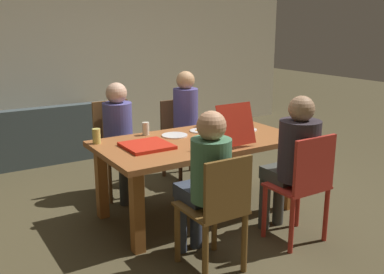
{
  "coord_description": "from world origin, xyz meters",
  "views": [
    {
      "loc": [
        -2.16,
        -3.37,
        1.81
      ],
      "look_at": [
        0.0,
        0.1,
        0.74
      ],
      "focal_mm": 41.41,
      "sensor_mm": 36.0,
      "label": 1
    }
  ],
  "objects_px": {
    "person_3": "(120,131)",
    "pizza_box_1": "(147,146)",
    "plate_2": "(247,129)",
    "drinking_glass_1": "(205,120)",
    "person_2": "(189,118)",
    "pizza_box_0": "(223,137)",
    "plate_3": "(224,125)",
    "couch": "(27,141)",
    "chair_1": "(217,211)",
    "person_0": "(294,155)",
    "dining_table": "(198,150)",
    "person_1": "(206,175)",
    "chair_0": "(304,184)",
    "drinking_glass_2": "(146,129)",
    "plate_1": "(175,135)",
    "chair_2": "(182,136)",
    "plate_0": "(200,130)",
    "drinking_glass_0": "(96,136)",
    "chair_3": "(115,143)"
  },
  "relations": [
    {
      "from": "person_3",
      "to": "pizza_box_1",
      "type": "bearing_deg",
      "value": -95.55
    },
    {
      "from": "plate_2",
      "to": "drinking_glass_1",
      "type": "height_order",
      "value": "drinking_glass_1"
    },
    {
      "from": "person_2",
      "to": "pizza_box_0",
      "type": "xyz_separation_m",
      "value": [
        -0.27,
        -1.04,
        0.05
      ]
    },
    {
      "from": "plate_3",
      "to": "couch",
      "type": "distance_m",
      "value": 2.81
    },
    {
      "from": "chair_1",
      "to": "person_3",
      "type": "xyz_separation_m",
      "value": [
        -0.0,
        1.74,
        0.23
      ]
    },
    {
      "from": "person_0",
      "to": "plate_2",
      "type": "distance_m",
      "value": 0.9
    },
    {
      "from": "dining_table",
      "to": "pizza_box_1",
      "type": "relative_size",
      "value": 4.72
    },
    {
      "from": "person_0",
      "to": "chair_1",
      "type": "bearing_deg",
      "value": -171.89
    },
    {
      "from": "person_1",
      "to": "pizza_box_1",
      "type": "distance_m",
      "value": 0.82
    },
    {
      "from": "chair_0",
      "to": "plate_3",
      "type": "bearing_deg",
      "value": 85.24
    },
    {
      "from": "dining_table",
      "to": "person_2",
      "type": "relative_size",
      "value": 1.47
    },
    {
      "from": "plate_2",
      "to": "drinking_glass_2",
      "type": "bearing_deg",
      "value": 158.81
    },
    {
      "from": "plate_1",
      "to": "pizza_box_0",
      "type": "bearing_deg",
      "value": -58.76
    },
    {
      "from": "person_0",
      "to": "plate_2",
      "type": "relative_size",
      "value": 6.16
    },
    {
      "from": "plate_3",
      "to": "drinking_glass_2",
      "type": "bearing_deg",
      "value": 173.3
    },
    {
      "from": "dining_table",
      "to": "person_3",
      "type": "bearing_deg",
      "value": 119.85
    },
    {
      "from": "chair_0",
      "to": "plate_3",
      "type": "distance_m",
      "value": 1.3
    },
    {
      "from": "person_0",
      "to": "pizza_box_1",
      "type": "relative_size",
      "value": 3.13
    },
    {
      "from": "chair_0",
      "to": "person_0",
      "type": "relative_size",
      "value": 0.76
    },
    {
      "from": "dining_table",
      "to": "plate_2",
      "type": "relative_size",
      "value": 9.3
    },
    {
      "from": "person_1",
      "to": "person_2",
      "type": "distance_m",
      "value": 1.86
    },
    {
      "from": "drinking_glass_1",
      "to": "couch",
      "type": "height_order",
      "value": "drinking_glass_1"
    },
    {
      "from": "dining_table",
      "to": "drinking_glass_1",
      "type": "distance_m",
      "value": 0.56
    },
    {
      "from": "chair_2",
      "to": "plate_2",
      "type": "xyz_separation_m",
      "value": [
        0.2,
        -0.95,
        0.25
      ]
    },
    {
      "from": "plate_3",
      "to": "person_1",
      "type": "bearing_deg",
      "value": -130.87
    },
    {
      "from": "person_0",
      "to": "chair_2",
      "type": "height_order",
      "value": "person_0"
    },
    {
      "from": "person_1",
      "to": "plate_0",
      "type": "relative_size",
      "value": 5.63
    },
    {
      "from": "chair_0",
      "to": "drinking_glass_0",
      "type": "distance_m",
      "value": 1.86
    },
    {
      "from": "person_3",
      "to": "drinking_glass_0",
      "type": "relative_size",
      "value": 8.82
    },
    {
      "from": "person_3",
      "to": "drinking_glass_1",
      "type": "xyz_separation_m",
      "value": [
        0.8,
        -0.38,
        0.09
      ]
    },
    {
      "from": "drinking_glass_0",
      "to": "person_1",
      "type": "bearing_deg",
      "value": -71.03
    },
    {
      "from": "pizza_box_1",
      "to": "plate_3",
      "type": "xyz_separation_m",
      "value": [
        1.04,
        0.3,
        -0.01
      ]
    },
    {
      "from": "chair_3",
      "to": "pizza_box_1",
      "type": "xyz_separation_m",
      "value": [
        -0.08,
        -0.93,
        0.2
      ]
    },
    {
      "from": "plate_2",
      "to": "person_1",
      "type": "bearing_deg",
      "value": -141.44
    },
    {
      "from": "drinking_glass_1",
      "to": "couch",
      "type": "bearing_deg",
      "value": 121.85
    },
    {
      "from": "drinking_glass_0",
      "to": "plate_1",
      "type": "bearing_deg",
      "value": -10.71
    },
    {
      "from": "person_2",
      "to": "drinking_glass_0",
      "type": "relative_size",
      "value": 9.27
    },
    {
      "from": "chair_2",
      "to": "drinking_glass_0",
      "type": "height_order",
      "value": "chair_2"
    },
    {
      "from": "person_1",
      "to": "plate_0",
      "type": "height_order",
      "value": "person_1"
    },
    {
      "from": "chair_2",
      "to": "pizza_box_1",
      "type": "relative_size",
      "value": 2.31
    },
    {
      "from": "chair_2",
      "to": "chair_0",
      "type": "bearing_deg",
      "value": -90.0
    },
    {
      "from": "chair_2",
      "to": "pizza_box_1",
      "type": "bearing_deg",
      "value": -133.68
    },
    {
      "from": "plate_3",
      "to": "drinking_glass_0",
      "type": "distance_m",
      "value": 1.37
    },
    {
      "from": "pizza_box_0",
      "to": "chair_0",
      "type": "bearing_deg",
      "value": -70.46
    },
    {
      "from": "pizza_box_1",
      "to": "drinking_glass_1",
      "type": "distance_m",
      "value": 0.96
    },
    {
      "from": "chair_1",
      "to": "plate_3",
      "type": "relative_size",
      "value": 4.53
    },
    {
      "from": "plate_1",
      "to": "chair_2",
      "type": "bearing_deg",
      "value": 55.16
    },
    {
      "from": "person_3",
      "to": "plate_0",
      "type": "height_order",
      "value": "person_3"
    },
    {
      "from": "person_2",
      "to": "drinking_glass_0",
      "type": "xyz_separation_m",
      "value": [
        -1.26,
        -0.48,
        0.07
      ]
    },
    {
      "from": "person_0",
      "to": "drinking_glass_1",
      "type": "bearing_deg",
      "value": 92.97
    }
  ]
}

